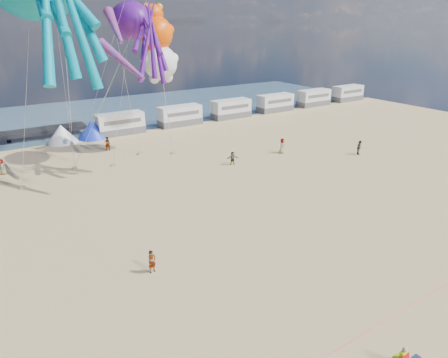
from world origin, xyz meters
TOP-DOWN VIEW (x-y plane):
  - ground at (0.00, 0.00)m, footprint 120.00×120.00m
  - water at (0.00, 55.00)m, footprint 120.00×120.00m
  - motorhome_0 at (6.00, 40.00)m, footprint 6.60×2.50m
  - motorhome_1 at (15.50, 40.00)m, footprint 6.60×2.50m
  - motorhome_2 at (25.00, 40.00)m, footprint 6.60×2.50m
  - motorhome_3 at (34.50, 40.00)m, footprint 6.60×2.50m
  - motorhome_4 at (44.00, 40.00)m, footprint 6.60×2.50m
  - motorhome_5 at (53.50, 40.00)m, footprint 6.60×2.50m
  - tent_white at (-2.00, 40.00)m, footprint 4.00×4.00m
  - tent_blue at (2.00, 40.00)m, footprint 4.00×4.00m
  - rope_line at (0.00, -5.00)m, footprint 34.00×0.03m
  - standing_person at (-3.95, 6.04)m, footprint 0.63×0.49m
  - beachgoer_0 at (-9.97, 30.94)m, footprint 0.71×0.74m
  - beachgoer_1 at (26.93, 15.10)m, footprint 0.94×0.99m
  - beachgoer_4 at (11.99, 20.38)m, footprint 0.94×0.63m
  - beachgoer_5 at (1.87, 33.04)m, footprint 1.73×0.72m
  - beachgoer_6 at (19.41, 20.59)m, footprint 0.80×0.69m
  - sandbag_a at (-8.91, 25.70)m, footprint 0.50×0.35m
  - sandbag_b at (0.54, 27.19)m, footprint 0.50×0.35m
  - sandbag_c at (8.09, 27.52)m, footprint 0.50×0.35m
  - sandbag_d at (4.64, 29.52)m, footprint 0.50×0.35m
  - sandbag_e at (-3.27, 28.63)m, footprint 0.50×0.35m
  - kite_octopus_purple at (4.24, 28.01)m, footprint 6.00×9.61m
  - kite_panda at (8.12, 29.85)m, footprint 6.14×5.99m
  - kite_teddy_orange at (7.96, 30.08)m, footprint 5.83×5.69m
  - windsock_mid at (1.36, 24.72)m, footprint 2.02×6.38m
  - windsock_right at (0.01, 19.76)m, footprint 2.92×5.66m

SIDE VIEW (x-z plane):
  - ground at x=0.00m, z-range 0.00..0.00m
  - water at x=0.00m, z-range 0.02..0.02m
  - rope_line at x=0.00m, z-range 0.00..0.04m
  - sandbag_a at x=-8.91m, z-range 0.00..0.22m
  - sandbag_b at x=0.54m, z-range 0.00..0.22m
  - sandbag_c at x=8.09m, z-range 0.00..0.22m
  - sandbag_d at x=4.64m, z-range 0.00..0.22m
  - sandbag_e at x=-3.27m, z-range 0.00..0.22m
  - beachgoer_4 at x=11.99m, z-range 0.00..1.48m
  - standing_person at x=-3.95m, z-range 0.00..1.55m
  - beachgoer_1 at x=26.93m, z-range 0.00..1.70m
  - beachgoer_0 at x=-9.97m, z-range 0.00..1.71m
  - beachgoer_5 at x=1.87m, z-range 0.00..1.81m
  - beachgoer_6 at x=19.41m, z-range 0.00..1.85m
  - tent_white at x=-2.00m, z-range 0.00..2.40m
  - tent_blue at x=2.00m, z-range 0.00..2.40m
  - motorhome_0 at x=6.00m, z-range 0.00..3.00m
  - motorhome_1 at x=15.50m, z-range 0.00..3.00m
  - motorhome_2 at x=25.00m, z-range 0.00..3.00m
  - motorhome_3 at x=34.50m, z-range 0.00..3.00m
  - motorhome_4 at x=44.00m, z-range 0.00..3.00m
  - motorhome_5 at x=53.50m, z-range 0.00..3.00m
  - kite_panda at x=8.12m, z-range 7.13..13.90m
  - windsock_right at x=0.01m, z-range 9.05..14.77m
  - kite_teddy_orange at x=7.96m, z-range 10.55..16.93m
  - windsock_mid at x=1.36m, z-range 11.43..17.73m
  - kite_octopus_purple at x=4.24m, z-range 9.97..20.18m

